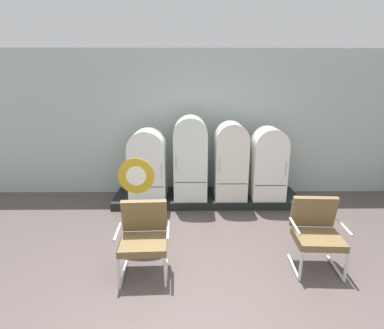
# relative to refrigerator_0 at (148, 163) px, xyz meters

# --- Properties ---
(ground) EXTENTS (12.00, 10.00, 0.05)m
(ground) POSITION_rel_refrigerator_0_xyz_m (1.17, -2.91, -0.90)
(ground) COLOR #504542
(back_wall) EXTENTS (11.76, 0.12, 3.07)m
(back_wall) POSITION_rel_refrigerator_0_xyz_m (1.17, 0.75, 0.67)
(back_wall) COLOR #B6C3BB
(back_wall) RESTS_ON ground
(display_plinth) EXTENTS (3.77, 0.95, 0.15)m
(display_plinth) POSITION_rel_refrigerator_0_xyz_m (1.17, 0.12, -0.80)
(display_plinth) COLOR black
(display_plinth) RESTS_ON ground
(refrigerator_0) EXTENTS (0.72, 0.66, 1.39)m
(refrigerator_0) POSITION_rel_refrigerator_0_xyz_m (0.00, 0.00, 0.00)
(refrigerator_0) COLOR white
(refrigerator_0) RESTS_ON display_plinth
(refrigerator_1) EXTENTS (0.65, 0.72, 1.64)m
(refrigerator_1) POSITION_rel_refrigerator_0_xyz_m (0.85, 0.03, 0.15)
(refrigerator_1) COLOR silver
(refrigerator_1) RESTS_ON display_plinth
(refrigerator_2) EXTENTS (0.62, 0.65, 1.52)m
(refrigerator_2) POSITION_rel_refrigerator_0_xyz_m (1.64, -0.01, 0.08)
(refrigerator_2) COLOR silver
(refrigerator_2) RESTS_ON display_plinth
(refrigerator_3) EXTENTS (0.65, 0.62, 1.42)m
(refrigerator_3) POSITION_rel_refrigerator_0_xyz_m (2.39, -0.02, 0.03)
(refrigerator_3) COLOR white
(refrigerator_3) RESTS_ON display_plinth
(armchair_left) EXTENTS (0.69, 0.66, 0.95)m
(armchair_left) POSITION_rel_refrigerator_0_xyz_m (0.23, -2.29, -0.34)
(armchair_left) COLOR silver
(armchair_left) RESTS_ON ground
(armchair_right) EXTENTS (0.70, 0.67, 0.95)m
(armchair_right) POSITION_rel_refrigerator_0_xyz_m (2.52, -2.19, -0.34)
(armchair_right) COLOR silver
(armchair_right) RESTS_ON ground
(sign_stand) EXTENTS (0.53, 0.32, 1.39)m
(sign_stand) POSITION_rel_refrigerator_0_xyz_m (0.05, -1.62, -0.15)
(sign_stand) COLOR #2D2D30
(sign_stand) RESTS_ON ground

